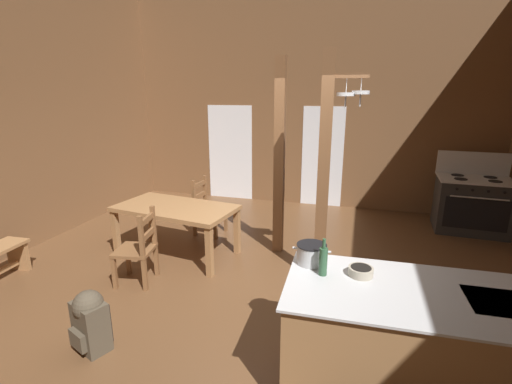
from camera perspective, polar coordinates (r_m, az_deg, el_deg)
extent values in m
cube|color=brown|center=(4.46, -0.66, -16.56)|extent=(8.14, 8.42, 0.10)
cube|color=brown|center=(7.57, 8.12, 14.64)|extent=(8.14, 0.14, 4.44)
cube|color=white|center=(8.02, -4.11, 6.22)|extent=(1.00, 0.01, 2.05)
cube|color=white|center=(7.57, 10.46, 5.44)|extent=(0.84, 0.01, 2.05)
cube|color=#9E7044|center=(3.26, 25.36, -21.36)|extent=(2.13, 0.97, 0.88)
cube|color=silver|center=(3.02, 26.36, -14.44)|extent=(2.19, 1.03, 0.02)
cube|color=black|center=(3.16, 35.02, -14.22)|extent=(0.53, 0.42, 0.00)
cube|color=black|center=(3.83, 23.40, -22.28)|extent=(2.00, 0.11, 0.10)
cube|color=#2B2B2B|center=(7.15, 30.94, -1.88)|extent=(1.14, 0.82, 0.90)
cube|color=black|center=(6.80, 31.50, -3.04)|extent=(0.93, 0.06, 0.52)
cylinder|color=silver|center=(6.70, 31.88, -0.83)|extent=(0.83, 0.07, 0.02)
cube|color=silver|center=(7.04, 31.46, 1.74)|extent=(1.18, 0.86, 0.03)
cube|color=silver|center=(7.35, 31.14, 3.91)|extent=(1.14, 0.10, 0.40)
cylinder|color=black|center=(6.95, 33.71, 1.42)|extent=(0.21, 0.21, 0.01)
cylinder|color=black|center=(6.84, 29.72, 1.81)|extent=(0.21, 0.21, 0.01)
cylinder|color=black|center=(7.24, 33.16, 1.97)|extent=(0.21, 0.21, 0.01)
cylinder|color=black|center=(7.13, 29.32, 2.35)|extent=(0.21, 0.21, 0.01)
cylinder|color=black|center=(6.77, 34.72, -0.07)|extent=(0.05, 0.03, 0.04)
cylinder|color=black|center=(6.71, 32.92, 0.09)|extent=(0.05, 0.03, 0.04)
cylinder|color=black|center=(6.66, 31.09, 0.26)|extent=(0.05, 0.03, 0.04)
cylinder|color=black|center=(6.61, 29.24, 0.43)|extent=(0.05, 0.03, 0.04)
cube|color=brown|center=(4.34, 10.66, 2.97)|extent=(0.15, 0.15, 2.79)
cube|color=brown|center=(4.24, 14.01, 17.50)|extent=(0.51, 0.12, 0.06)
cylinder|color=silver|center=(4.24, 14.16, 16.28)|extent=(0.01, 0.01, 0.18)
cylinder|color=silver|center=(4.24, 14.06, 14.80)|extent=(0.22, 0.22, 0.04)
cylinder|color=silver|center=(4.24, 13.99, 13.72)|extent=(0.02, 0.02, 0.14)
cylinder|color=silver|center=(4.25, 16.37, 16.26)|extent=(0.01, 0.01, 0.16)
cylinder|color=silver|center=(4.25, 16.27, 14.92)|extent=(0.20, 0.20, 0.04)
cylinder|color=silver|center=(4.25, 16.18, 13.84)|extent=(0.02, 0.02, 0.14)
cube|color=brown|center=(5.14, 3.73, 5.14)|extent=(0.14, 0.14, 2.79)
cube|color=#9E7044|center=(5.30, -12.66, -2.51)|extent=(1.81, 1.13, 0.06)
cube|color=#9E7044|center=(6.18, -16.22, -3.77)|extent=(0.09, 0.09, 0.68)
cube|color=#9E7044|center=(5.34, -3.03, -6.24)|extent=(0.09, 0.09, 0.68)
cube|color=#9E7044|center=(5.65, -21.30, -6.07)|extent=(0.09, 0.09, 0.68)
cube|color=#9E7044|center=(4.71, -7.40, -9.41)|extent=(0.09, 0.09, 0.68)
cube|color=brown|center=(6.07, -7.29, -2.71)|extent=(0.47, 0.47, 0.04)
cube|color=brown|center=(6.22, -4.84, -4.37)|extent=(0.05, 0.05, 0.41)
cube|color=brown|center=(5.90, -6.45, -5.53)|extent=(0.05, 0.05, 0.41)
cube|color=brown|center=(6.30, -8.01, -1.62)|extent=(0.05, 0.05, 0.95)
cube|color=brown|center=(5.99, -9.76, -2.61)|extent=(0.05, 0.05, 0.95)
cube|color=brown|center=(6.05, -9.01, 1.20)|extent=(0.07, 0.38, 0.07)
cube|color=brown|center=(6.10, -8.93, -0.53)|extent=(0.07, 0.38, 0.07)
cube|color=brown|center=(4.75, -18.70, -8.75)|extent=(0.51, 0.51, 0.04)
cube|color=brown|center=(4.77, -21.52, -11.91)|extent=(0.06, 0.06, 0.41)
cube|color=brown|center=(5.08, -19.58, -10.02)|extent=(0.06, 0.06, 0.41)
cube|color=brown|center=(4.50, -17.50, -9.40)|extent=(0.06, 0.06, 0.95)
cube|color=brown|center=(4.82, -15.75, -7.55)|extent=(0.06, 0.06, 0.95)
cube|color=brown|center=(4.53, -16.95, -4.21)|extent=(0.10, 0.38, 0.07)
cube|color=brown|center=(4.59, -16.76, -6.45)|extent=(0.10, 0.38, 0.07)
cube|color=#9E7044|center=(5.86, -33.52, -8.39)|extent=(0.31, 0.08, 0.40)
cube|color=#4C4233|center=(3.85, -24.67, -18.74)|extent=(0.38, 0.32, 0.48)
cube|color=#4C4233|center=(3.85, -26.35, -20.28)|extent=(0.23, 0.14, 0.17)
cylinder|color=black|center=(3.82, -22.22, -18.72)|extent=(0.05, 0.05, 0.38)
cylinder|color=black|center=(3.97, -23.68, -17.52)|extent=(0.05, 0.05, 0.38)
sphere|color=#4C4233|center=(3.73, -25.06, -15.92)|extent=(0.35, 0.35, 0.27)
cylinder|color=silver|center=(3.15, 8.78, -9.73)|extent=(0.25, 0.25, 0.16)
cylinder|color=black|center=(3.12, 8.84, -8.29)|extent=(0.26, 0.26, 0.01)
cylinder|color=silver|center=(3.15, 6.29, -8.81)|extent=(0.05, 0.02, 0.02)
cylinder|color=silver|center=(3.13, 11.36, -9.28)|extent=(0.05, 0.02, 0.02)
cylinder|color=#B2A893|center=(3.07, 16.27, -11.98)|extent=(0.20, 0.20, 0.07)
cylinder|color=black|center=(3.05, 16.32, -11.39)|extent=(0.16, 0.16, 0.00)
cylinder|color=#2D5638|center=(2.97, 10.59, -10.79)|extent=(0.07, 0.07, 0.23)
cylinder|color=#2D5638|center=(2.91, 10.74, -8.05)|extent=(0.03, 0.03, 0.08)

